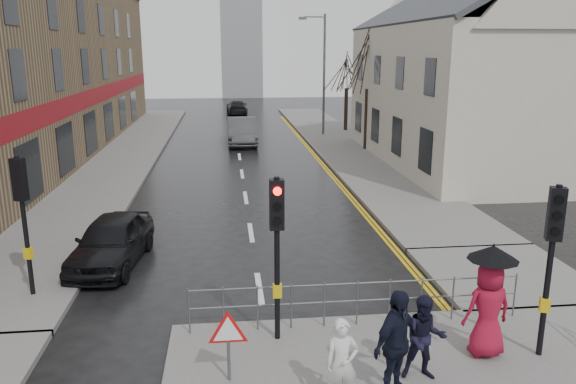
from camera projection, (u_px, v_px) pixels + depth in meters
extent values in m
plane|color=black|center=(269.00, 349.00, 11.36)|extent=(120.00, 120.00, 0.00)
cube|color=#605E5B|center=(127.00, 152.00, 32.78)|extent=(4.00, 44.00, 0.14)
cube|color=#605E5B|center=(339.00, 142.00, 36.11)|extent=(4.00, 40.00, 0.14)
cube|color=#605E5B|center=(503.00, 275.00, 14.93)|extent=(4.00, 4.20, 0.14)
cube|color=#866E4D|center=(12.00, 66.00, 29.99)|extent=(8.00, 42.00, 10.00)
cube|color=#BEB6A5|center=(471.00, 96.00, 29.11)|extent=(9.00, 16.00, 7.00)
cube|color=gray|center=(241.00, 23.00, 68.97)|extent=(5.00, 5.00, 18.00)
cylinder|color=black|center=(277.00, 260.00, 11.11)|extent=(0.11, 0.11, 3.40)
cube|color=black|center=(277.00, 205.00, 10.83)|extent=(0.28, 0.22, 1.00)
cylinder|color=#FF0C07|center=(277.00, 191.00, 10.62)|extent=(0.16, 0.04, 0.16)
cylinder|color=black|center=(277.00, 206.00, 10.69)|extent=(0.16, 0.04, 0.16)
cylinder|color=black|center=(278.00, 222.00, 10.77)|extent=(0.16, 0.04, 0.16)
cube|color=gold|center=(277.00, 291.00, 11.27)|extent=(0.18, 0.14, 0.28)
cylinder|color=black|center=(549.00, 273.00, 10.50)|extent=(0.11, 0.11, 3.40)
cube|color=black|center=(556.00, 214.00, 10.21)|extent=(0.34, 0.30, 1.00)
cylinder|color=black|center=(560.00, 200.00, 10.01)|extent=(0.16, 0.09, 0.16)
cylinder|color=black|center=(558.00, 216.00, 10.08)|extent=(0.16, 0.09, 0.16)
cylinder|color=black|center=(556.00, 232.00, 10.16)|extent=(0.16, 0.09, 0.16)
cube|color=gold|center=(545.00, 305.00, 10.66)|extent=(0.22, 0.19, 0.28)
cylinder|color=black|center=(25.00, 227.00, 13.19)|extent=(0.11, 0.11, 3.40)
cube|color=black|center=(19.00, 179.00, 12.91)|extent=(0.34, 0.30, 1.00)
cylinder|color=black|center=(22.00, 165.00, 12.96)|extent=(0.16, 0.09, 0.16)
cylinder|color=black|center=(23.00, 178.00, 13.04)|extent=(0.16, 0.09, 0.16)
cylinder|color=black|center=(25.00, 191.00, 13.11)|extent=(0.16, 0.09, 0.16)
cube|color=gold|center=(28.00, 253.00, 13.35)|extent=(0.22, 0.19, 0.28)
cylinder|color=#595B5E|center=(189.00, 311.00, 11.60)|extent=(0.04, 0.04, 1.00)
cylinder|color=#595B5E|center=(515.00, 295.00, 12.37)|extent=(0.04, 0.04, 1.00)
cylinder|color=#595B5E|center=(358.00, 283.00, 11.87)|extent=(7.10, 0.04, 0.04)
cylinder|color=#595B5E|center=(357.00, 301.00, 11.97)|extent=(7.10, 0.04, 0.04)
cylinder|color=#595B5E|center=(229.00, 358.00, 9.97)|extent=(0.06, 0.06, 0.85)
cylinder|color=red|center=(228.00, 332.00, 9.84)|extent=(0.80, 0.03, 0.80)
cylinder|color=white|center=(228.00, 332.00, 9.82)|extent=(0.60, 0.03, 0.60)
cylinder|color=#595B5E|center=(324.00, 75.00, 37.93)|extent=(0.16, 0.16, 8.00)
cylinder|color=#595B5E|center=(315.00, 17.00, 36.91)|extent=(1.40, 0.10, 0.10)
cube|color=#595B5E|center=(302.00, 18.00, 36.85)|extent=(0.50, 0.25, 0.18)
cylinder|color=black|center=(366.00, 119.00, 32.87)|extent=(0.26, 0.26, 3.50)
cylinder|color=black|center=(346.00, 109.00, 40.69)|extent=(0.26, 0.26, 3.00)
imported|color=silver|center=(342.00, 363.00, 9.21)|extent=(0.56, 0.37, 1.53)
imported|color=black|center=(425.00, 338.00, 9.95)|extent=(0.85, 0.71, 1.58)
imported|color=maroon|center=(488.00, 309.00, 10.70)|extent=(0.97, 0.67, 1.90)
cylinder|color=black|center=(488.00, 304.00, 10.67)|extent=(0.02, 0.02, 2.10)
cone|color=black|center=(493.00, 253.00, 10.41)|extent=(0.96, 0.96, 0.28)
imported|color=black|center=(396.00, 344.00, 9.41)|extent=(1.18, 1.07, 1.92)
imported|color=black|center=(111.00, 241.00, 15.67)|extent=(2.15, 4.25, 1.39)
imported|color=#404145|center=(242.00, 131.00, 35.47)|extent=(1.80, 5.09, 1.68)
imported|color=black|center=(237.00, 108.00, 51.42)|extent=(1.92, 4.50, 1.29)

